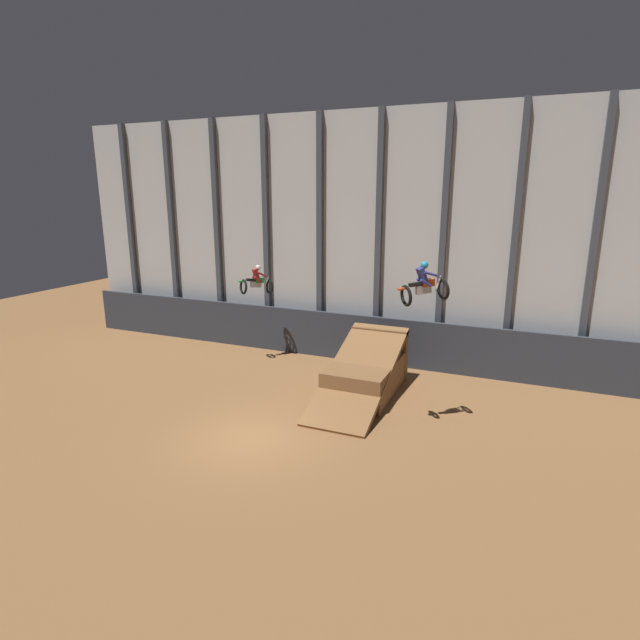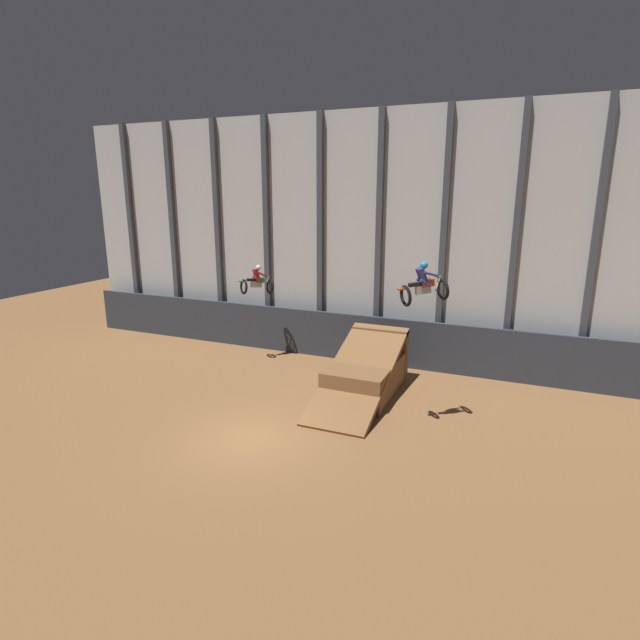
# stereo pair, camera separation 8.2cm
# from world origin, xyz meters

# --- Properties ---
(ground_plane) EXTENTS (60.00, 60.00, 0.00)m
(ground_plane) POSITION_xyz_m (0.00, 0.00, 0.00)
(ground_plane) COLOR brown
(arena_back_wall) EXTENTS (32.00, 0.40, 11.95)m
(arena_back_wall) POSITION_xyz_m (0.00, 10.05, 5.98)
(arena_back_wall) COLOR silver
(arena_back_wall) RESTS_ON ground_plane
(lower_barrier) EXTENTS (31.36, 0.20, 2.36)m
(lower_barrier) POSITION_xyz_m (0.00, 9.24, 1.18)
(lower_barrier) COLOR #2D333D
(lower_barrier) RESTS_ON ground_plane
(dirt_ramp) EXTENTS (2.54, 6.34, 2.46)m
(dirt_ramp) POSITION_xyz_m (2.38, 5.73, 0.82)
(dirt_ramp) COLOR brown
(dirt_ramp) RESTS_ON ground_plane
(rider_bike_left_air) EXTENTS (1.50, 1.71, 1.51)m
(rider_bike_left_air) POSITION_xyz_m (-3.86, 7.51, 3.96)
(rider_bike_left_air) COLOR black
(rider_bike_right_air) EXTENTS (1.67, 1.58, 1.52)m
(rider_bike_right_air) POSITION_xyz_m (5.09, 3.20, 5.13)
(rider_bike_right_air) COLOR black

